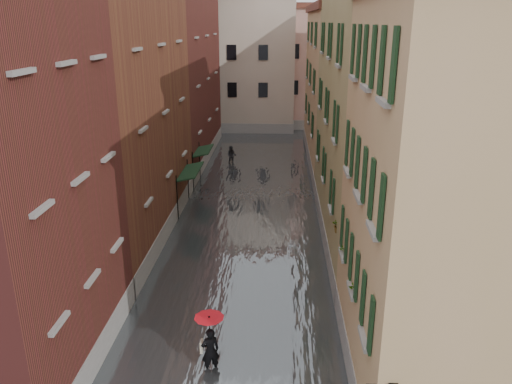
# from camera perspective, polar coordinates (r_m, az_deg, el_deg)

# --- Properties ---
(ground) EXTENTS (120.00, 120.00, 0.00)m
(ground) POSITION_cam_1_polar(r_m,az_deg,el_deg) (18.81, -3.09, -16.22)
(ground) COLOR #565658
(ground) RESTS_ON ground
(floodwater) EXTENTS (10.00, 60.00, 0.20)m
(floodwater) POSITION_cam_1_polar(r_m,az_deg,el_deg) (30.30, -0.62, -1.77)
(floodwater) COLOR #51575A
(floodwater) RESTS_ON ground
(building_left_mid) EXTENTS (6.00, 14.00, 12.50)m
(building_left_mid) POSITION_cam_1_polar(r_m,az_deg,el_deg) (26.21, -16.85, 8.10)
(building_left_mid) COLOR brown
(building_left_mid) RESTS_ON ground
(building_left_far) EXTENTS (6.00, 16.00, 14.00)m
(building_left_far) POSITION_cam_1_polar(r_m,az_deg,el_deg) (40.42, -9.92, 13.27)
(building_left_far) COLOR maroon
(building_left_far) RESTS_ON ground
(building_right_near) EXTENTS (6.00, 8.00, 11.50)m
(building_right_near) POSITION_cam_1_polar(r_m,az_deg,el_deg) (15.16, 22.99, -2.19)
(building_right_near) COLOR tan
(building_right_near) RESTS_ON ground
(building_right_mid) EXTENTS (6.00, 14.00, 13.00)m
(building_right_mid) POSITION_cam_1_polar(r_m,az_deg,el_deg) (25.22, 15.02, 8.44)
(building_right_mid) COLOR #998B5D
(building_right_mid) RESTS_ON ground
(building_right_far) EXTENTS (6.00, 16.00, 11.50)m
(building_right_far) POSITION_cam_1_polar(r_m,az_deg,el_deg) (39.96, 10.60, 11.36)
(building_right_far) COLOR tan
(building_right_far) RESTS_ON ground
(building_end_cream) EXTENTS (12.00, 9.00, 13.00)m
(building_end_cream) POSITION_cam_1_polar(r_m,az_deg,el_deg) (53.67, -2.30, 14.33)
(building_end_cream) COLOR beige
(building_end_cream) RESTS_ON ground
(building_end_pink) EXTENTS (10.00, 9.00, 12.00)m
(building_end_pink) POSITION_cam_1_polar(r_m,az_deg,el_deg) (55.66, 7.45, 13.85)
(building_end_pink) COLOR tan
(building_end_pink) RESTS_ON ground
(awning_near) EXTENTS (1.09, 3.42, 2.80)m
(awning_near) POSITION_cam_1_polar(r_m,az_deg,el_deg) (29.29, -7.54, 2.23)
(awning_near) COLOR black
(awning_near) RESTS_ON ground
(awning_far) EXTENTS (1.09, 2.85, 2.80)m
(awning_far) POSITION_cam_1_polar(r_m,az_deg,el_deg) (33.94, -6.12, 4.59)
(awning_far) COLOR black
(awning_far) RESTS_ON ground
(window_planters) EXTENTS (0.59, 5.86, 0.84)m
(window_planters) POSITION_cam_1_polar(r_m,az_deg,el_deg) (17.56, 10.44, -6.02)
(window_planters) COLOR brown
(window_planters) RESTS_ON ground
(pedestrian_main) EXTENTS (0.95, 0.95, 2.06)m
(pedestrian_main) POSITION_cam_1_polar(r_m,az_deg,el_deg) (16.58, -5.31, -16.42)
(pedestrian_main) COLOR black
(pedestrian_main) RESTS_ON ground
(pedestrian_far) EXTENTS (0.78, 0.62, 1.55)m
(pedestrian_far) POSITION_cam_1_polar(r_m,az_deg,el_deg) (39.42, -2.81, 4.18)
(pedestrian_far) COLOR black
(pedestrian_far) RESTS_ON ground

